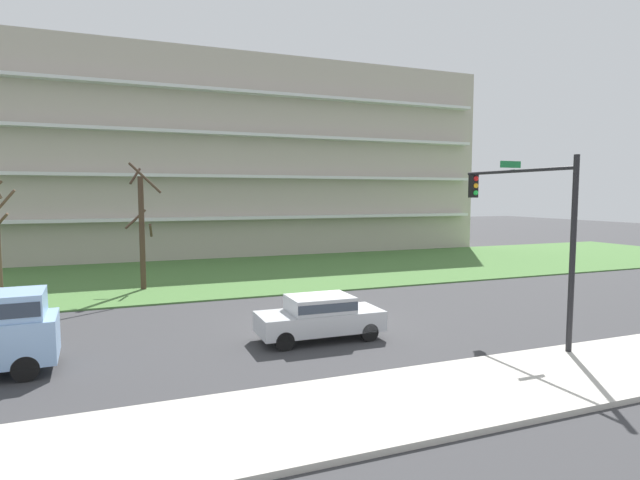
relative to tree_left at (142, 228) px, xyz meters
The scene contains 7 objects.
ground 12.36m from the tree_left, 58.08° to the right, with size 160.00×160.00×0.00m, color #38383A.
sidewalk_curb_near 19.44m from the tree_left, 70.83° to the right, with size 80.00×4.00×0.15m, color #BCB7AD.
grass_lawn_strip 8.10m from the tree_left, 31.78° to the left, with size 80.00×16.00×0.08m, color #477238.
apartment_building 18.66m from the tree_left, 69.56° to the left, with size 48.14×10.94×16.37m.
tree_left is the anchor object (origin of this frame).
sedan_silver_center_left 13.46m from the tree_left, 66.16° to the right, with size 4.42×1.85×1.57m.
traffic_signal_mast 19.20m from the tree_left, 51.15° to the right, with size 0.90×5.29×6.34m.
Camera 1 is at (-7.44, -18.48, 5.11)m, focal length 28.77 mm.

